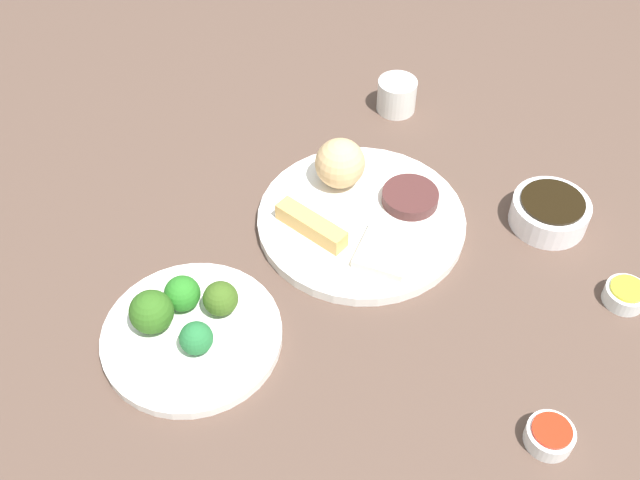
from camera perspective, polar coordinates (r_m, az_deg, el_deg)
tabletop at (r=1.04m, az=5.07°, el=-0.67°), size 2.20×2.20×0.02m
main_plate at (r=1.05m, az=3.17°, el=1.52°), size 0.29×0.29×0.02m
rice_scoop at (r=1.07m, az=1.54°, el=5.88°), size 0.07×0.07×0.07m
spring_roll at (r=1.01m, az=-0.67°, el=1.13°), size 0.10×0.09×0.03m
crab_rangoon_wonton at (r=0.99m, az=5.04°, el=-0.86°), size 0.10×0.10×0.01m
stir_fry_heap at (r=1.06m, az=6.91°, el=3.27°), size 0.08×0.08×0.02m
broccoli_plate at (r=0.94m, az=-9.75°, el=-7.22°), size 0.22×0.22×0.01m
broccoli_floret_0 at (r=0.90m, az=-9.45°, el=-7.42°), size 0.04×0.04×0.04m
broccoli_floret_1 at (r=0.94m, az=-10.48°, el=-4.04°), size 0.05×0.05×0.05m
broccoli_floret_2 at (r=0.93m, az=-7.61°, el=-4.46°), size 0.04×0.04×0.04m
broccoli_floret_3 at (r=0.93m, az=-12.76°, el=-5.37°), size 0.05×0.05×0.05m
soy_sauce_bowl at (r=1.09m, az=17.13°, el=2.01°), size 0.11×0.11×0.04m
soy_sauce_bowl_liquid at (r=1.07m, az=17.39°, el=2.80°), size 0.09×0.09×0.00m
sauce_ramekin_hot_mustard at (r=1.03m, az=22.29°, el=-3.92°), size 0.05×0.05×0.02m
sauce_ramekin_hot_mustard_liquid at (r=1.02m, az=22.50°, el=-3.46°), size 0.04×0.04×0.00m
sauce_ramekin_sweet_and_sour at (r=0.89m, az=17.13°, el=-14.14°), size 0.05×0.05×0.02m
sauce_ramekin_sweet_and_sour_liquid at (r=0.88m, az=17.33°, el=-13.73°), size 0.04×0.04×0.00m
teacup at (r=1.23m, az=5.89°, el=10.94°), size 0.06×0.06×0.05m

